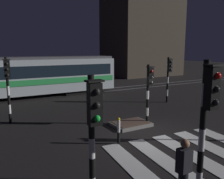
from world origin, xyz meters
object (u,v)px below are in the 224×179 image
Objects in this scene: pedestrian_waiting_at_kerb at (184,172)px; tram at (25,76)px; traffic_light_corner_far_left at (8,80)px; bollard_island_edge at (119,131)px; traffic_light_median_centre at (149,86)px; traffic_light_kerb_mid_left at (207,116)px; traffic_light_corner_far_right at (169,73)px; traffic_light_corner_near_left at (93,127)px.

tram is at bearing 93.19° from pedestrian_waiting_at_kerb.
traffic_light_corner_far_left is 0.23× the size of tram.
traffic_light_median_centre is at bearing 27.89° from bollard_island_edge.
traffic_light_kerb_mid_left is 1.09× the size of traffic_light_corner_far_right.
traffic_light_corner_far_left is at bearing 107.12° from traffic_light_kerb_mid_left.
traffic_light_corner_far_right is at bearing 39.41° from traffic_light_corner_near_left.
traffic_light_corner_near_left is 0.99× the size of traffic_light_corner_far_right.
traffic_light_corner_far_left is 3.09× the size of bollard_island_edge.
traffic_light_corner_far_right is 0.22× the size of tram.
traffic_light_median_centre reaches higher than pedestrian_waiting_at_kerb.
tram is 15.79m from pedestrian_waiting_at_kerb.
traffic_light_median_centre is at bearing -31.77° from traffic_light_corner_far_left.
traffic_light_corner_far_right is (4.48, 3.34, 0.14)m from traffic_light_median_centre.
traffic_light_corner_far_left is 2.01× the size of pedestrian_waiting_at_kerb.
tram is 8.79× the size of pedestrian_waiting_at_kerb.
traffic_light_median_centre is 6.42m from pedestrian_waiting_at_kerb.
traffic_light_median_centre reaches higher than bollard_island_edge.
pedestrian_waiting_at_kerb is at bearing -19.01° from traffic_light_corner_near_left.
pedestrian_waiting_at_kerb is 1.54× the size of bollard_island_edge.
traffic_light_median_centre is (5.31, 4.71, -0.13)m from traffic_light_corner_near_left.
pedestrian_waiting_at_kerb is at bearing -131.48° from traffic_light_corner_far_right.
traffic_light_corner_near_left is 2.94× the size of bollard_island_edge.
traffic_light_corner_near_left is at bearing 160.99° from pedestrian_waiting_at_kerb.
bollard_island_edge is (1.51, -11.72, -1.19)m from tram.
tram is (1.17, 15.04, -0.41)m from traffic_light_corner_near_left.
traffic_light_kerb_mid_left reaches higher than traffic_light_corner_near_left.
bollard_island_edge is at bearing -152.11° from traffic_light_median_centre.
traffic_light_corner_far_left is at bearing 177.62° from traffic_light_corner_far_right.
bollard_island_edge is (0.50, 4.46, -1.81)m from traffic_light_kerb_mid_left.
traffic_light_corner_far_left reaches higher than pedestrian_waiting_at_kerb.
tram reaches higher than traffic_light_corner_near_left.
traffic_light_corner_far_right reaches higher than bollard_island_edge.
pedestrian_waiting_at_kerb reaches higher than bollard_island_edge.
bollard_island_edge is at bearing 83.56° from traffic_light_kerb_mid_left.
traffic_light_corner_far_left is (-0.79, 8.48, 0.11)m from traffic_light_corner_near_left.
pedestrian_waiting_at_kerb is at bearing -72.84° from traffic_light_corner_far_left.
traffic_light_corner_far_left is 9.72m from pedestrian_waiting_at_kerb.
traffic_light_corner_far_right is at bearing 50.37° from traffic_light_kerb_mid_left.
bollard_island_edge is (-2.63, -1.39, -1.47)m from traffic_light_median_centre.
pedestrian_waiting_at_kerb is (-0.13, 0.44, -1.49)m from traffic_light_kerb_mid_left.
traffic_light_median_centre is 0.20× the size of tram.
tram reaches higher than bollard_island_edge.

